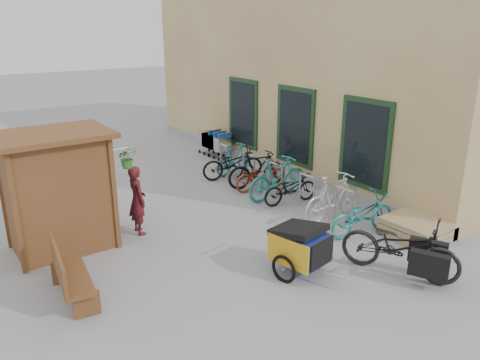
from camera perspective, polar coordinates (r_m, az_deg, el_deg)
ground at (r=9.54m, az=2.81°, el=-8.62°), size 80.00×80.00×0.00m
building at (r=16.23m, az=11.56°, el=15.18°), size 6.07×13.00×7.00m
kiosk at (r=9.74m, az=-21.95°, el=0.45°), size 2.49×1.65×2.40m
bike_rack at (r=12.41m, az=4.36°, el=0.50°), size 0.05×5.35×0.86m
pallet_stack at (r=10.65m, az=20.54°, el=-5.60°), size 1.00×1.20×0.40m
bench at (r=8.24m, az=-20.26°, el=-10.61°), size 0.66×1.59×0.98m
shopping_carts at (r=16.04m, az=-3.22°, el=4.82°), size 0.52×1.45×0.94m
child_trailer at (r=8.60m, az=7.37°, el=-7.88°), size 1.07×1.71×0.99m
cargo_bike at (r=8.94m, az=19.07°, el=-7.75°), size 1.53×2.22×1.11m
person_kiosk at (r=10.26m, az=-12.41°, el=-2.40°), size 0.39×0.57×1.52m
bike_0 at (r=10.42m, az=14.69°, el=-4.10°), size 1.76×0.78×0.90m
bike_1 at (r=10.97m, az=11.26°, el=-2.06°), size 1.88×0.63×1.11m
bike_2 at (r=11.87m, az=6.17°, el=-0.99°), size 1.59×0.74×0.80m
bike_3 at (r=12.11m, az=4.52°, el=0.24°), size 1.87×0.58×1.12m
bike_4 at (r=12.76m, az=2.57°, el=0.58°), size 1.63×0.70×0.83m
bike_5 at (r=12.93m, az=2.11°, el=1.31°), size 1.80×0.86×1.04m
bike_6 at (r=13.64m, az=-0.90°, el=2.05°), size 1.91×1.16×0.95m
bike_7 at (r=14.15m, az=-0.69°, el=2.59°), size 1.59×0.76×0.92m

